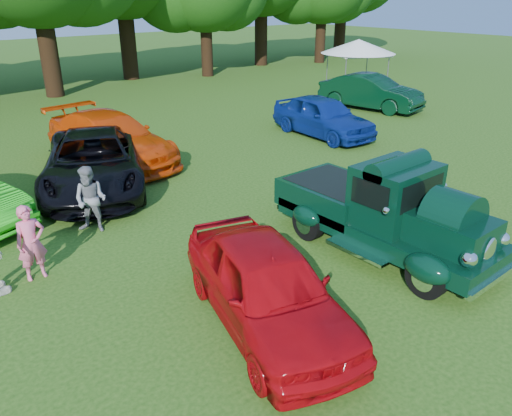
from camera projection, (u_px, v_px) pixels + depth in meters
ground at (357, 280)px, 9.81m from camera, size 120.00×120.00×0.00m
hero_pickup at (383, 213)px, 10.67m from camera, size 2.38×5.10×1.99m
red_convertible at (267, 286)px, 8.25m from camera, size 2.88×4.66×1.48m
back_car_black at (94, 162)px, 14.09m from camera, size 4.79×6.27×1.58m
back_car_orange at (111, 139)px, 16.21m from camera, size 2.88×5.76×1.61m
back_car_blue at (323, 116)px, 19.28m from camera, size 2.15×4.65×1.54m
back_car_green at (371, 92)px, 23.71m from camera, size 2.60×5.11×1.61m
spectator_pink at (31, 243)px, 9.61m from camera, size 0.57×0.38×1.54m
spectator_grey at (91, 200)px, 11.52m from camera, size 0.96×0.98×1.59m
canopy_tent at (358, 47)px, 26.09m from camera, size 5.14×5.14×2.91m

